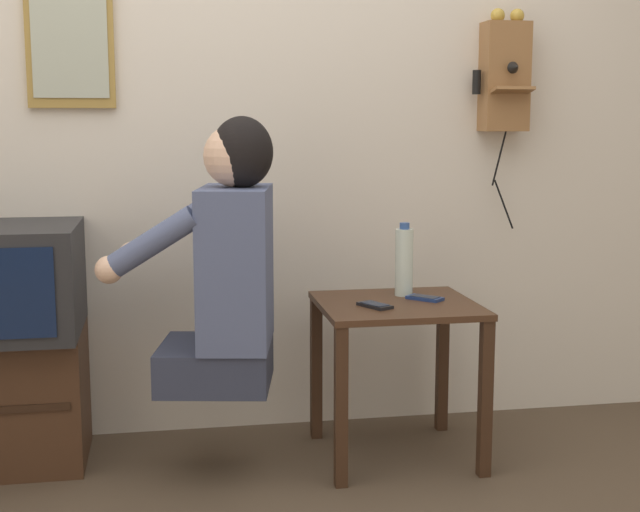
{
  "coord_description": "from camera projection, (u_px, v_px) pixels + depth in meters",
  "views": [
    {
      "loc": [
        -0.27,
        -2.13,
        1.18
      ],
      "look_at": [
        0.24,
        0.74,
        0.73
      ],
      "focal_mm": 50.0,
      "sensor_mm": 36.0,
      "label": 1
    }
  ],
  "objects": [
    {
      "name": "framed_picture",
      "position": [
        70.0,
        36.0,
        3.12
      ],
      "size": [
        0.3,
        0.03,
        0.5
      ],
      "color": "olive"
    },
    {
      "name": "person",
      "position": [
        227.0,
        263.0,
        2.89
      ],
      "size": [
        0.58,
        0.47,
        0.88
      ],
      "rotation": [
        0.0,
        0.0,
        1.38
      ],
      "color": "#2D3347",
      "rests_on": "ground_plane"
    },
    {
      "name": "wall_phone_antique",
      "position": [
        504.0,
        75.0,
        3.37
      ],
      "size": [
        0.21,
        0.18,
        0.83
      ],
      "color": "olive"
    },
    {
      "name": "water_bottle",
      "position": [
        404.0,
        261.0,
        3.17
      ],
      "size": [
        0.06,
        0.06,
        0.26
      ],
      "color": "silver",
      "rests_on": "side_table"
    },
    {
      "name": "side_table",
      "position": [
        397.0,
        334.0,
        3.09
      ],
      "size": [
        0.54,
        0.51,
        0.55
      ],
      "color": "#422819",
      "rests_on": "ground_plane"
    },
    {
      "name": "cell_phone_spare",
      "position": [
        425.0,
        298.0,
        3.11
      ],
      "size": [
        0.13,
        0.13,
        0.01
      ],
      "rotation": [
        0.0,
        0.0,
        0.75
      ],
      "color": "navy",
      "rests_on": "side_table"
    },
    {
      "name": "cell_phone_held",
      "position": [
        375.0,
        305.0,
        2.99
      ],
      "size": [
        0.11,
        0.14,
        0.01
      ],
      "rotation": [
        0.0,
        0.0,
        0.48
      ],
      "color": "black",
      "rests_on": "side_table"
    },
    {
      "name": "wall_back",
      "position": [
        232.0,
        93.0,
        3.28
      ],
      "size": [
        6.8,
        0.05,
        2.55
      ],
      "color": "beige",
      "rests_on": "ground_plane"
    }
  ]
}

